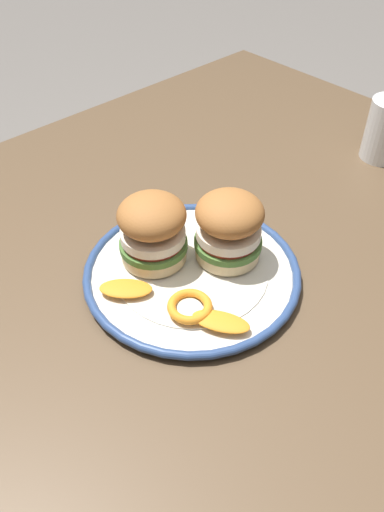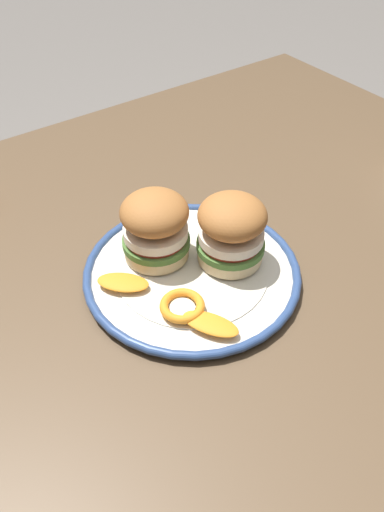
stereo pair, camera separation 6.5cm
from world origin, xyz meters
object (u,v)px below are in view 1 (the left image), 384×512
(dinner_plate, at_px, (192,272))
(sandwich_half_right, at_px, (230,227))
(dining_table, at_px, (183,332))
(sandwich_half_left, at_px, (153,229))

(dinner_plate, xyz_separation_m, sandwich_half_right, (0.06, -0.02, 0.06))
(dining_table, distance_m, sandwich_half_right, 0.18)
(dining_table, bearing_deg, sandwich_half_left, 83.09)
(dining_table, distance_m, sandwich_half_left, 0.17)
(dining_table, xyz_separation_m, sandwich_half_right, (0.09, -0.00, 0.15))
(sandwich_half_left, bearing_deg, dining_table, -96.91)
(dining_table, relative_size, sandwich_half_right, 10.79)
(dining_table, distance_m, dinner_plate, 0.10)
(dining_table, relative_size, dinner_plate, 4.63)
(dinner_plate, height_order, sandwich_half_right, sandwich_half_right)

